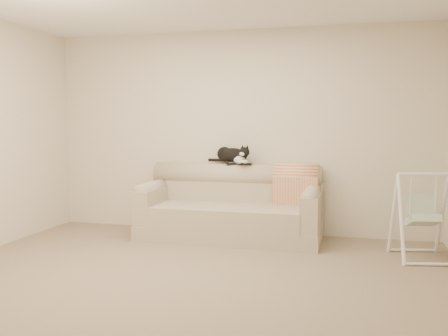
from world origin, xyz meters
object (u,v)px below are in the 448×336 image
remote_a (233,163)px  tuxedo_cat (233,155)px  remote_b (245,164)px  sofa (231,210)px  baby_swing (422,216)px

remote_a → tuxedo_cat: (-0.02, 0.05, 0.10)m
remote_b → tuxedo_cat: (-0.18, 0.05, 0.10)m
remote_a → remote_b: bearing=-1.8°
remote_a → tuxedo_cat: size_ratio=0.30×
tuxedo_cat → remote_b: bearing=-16.9°
sofa → baby_swing: 2.20m
sofa → remote_b: (0.13, 0.21, 0.56)m
sofa → tuxedo_cat: size_ratio=3.64×
sofa → tuxedo_cat: tuxedo_cat is taller
baby_swing → remote_b: bearing=162.1°
remote_a → baby_swing: 2.33m
sofa → remote_b: 0.61m
sofa → remote_b: bearing=58.4°
sofa → tuxedo_cat: 0.72m
sofa → remote_b: size_ratio=12.65×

